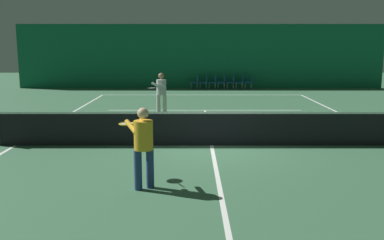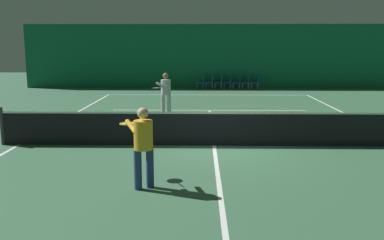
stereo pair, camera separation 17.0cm
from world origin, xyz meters
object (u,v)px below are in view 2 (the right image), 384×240
Objects in this scene: courtside_chair_2 at (219,81)px; courtside_chair_5 at (247,81)px; player_far at (165,91)px; courtside_chair_6 at (256,81)px; courtside_chair_1 at (210,81)px; courtside_chair_4 at (238,81)px; courtside_chair_3 at (228,81)px; player_near at (143,141)px; tennis_net at (214,128)px; courtside_chair_0 at (201,81)px.

courtside_chair_5 is at bearing 90.00° from courtside_chair_2.
player_far reaches higher than courtside_chair_5.
player_far is 2.00× the size of courtside_chair_6.
courtside_chair_4 is at bearing 90.00° from courtside_chair_1.
courtside_chair_3 is 1.00× the size of courtside_chair_5.
courtside_chair_4 is (3.42, 18.53, -0.45)m from player_near.
courtside_chair_1 and courtside_chair_2 have the same top height.
tennis_net is at bearing -7.28° from courtside_chair_4.
courtside_chair_2 is 1.00× the size of courtside_chair_4.
courtside_chair_1 is 0.56m from courtside_chair_2.
courtside_chair_1 and courtside_chair_4 have the same top height.
courtside_chair_2 is 1.13m from courtside_chair_4.
courtside_chair_2 and courtside_chair_3 have the same top height.
courtside_chair_1 is at bearing -90.00° from courtside_chair_5.
player_near is 18.96m from courtside_chair_5.
player_near is 18.61m from courtside_chair_1.
player_near is 1.92× the size of courtside_chair_0.
courtside_chair_2 is at bearing -35.02° from player_near.
courtside_chair_0 is 1.00× the size of courtside_chair_3.
courtside_chair_0 is 1.69m from courtside_chair_3.
player_near reaches higher than courtside_chair_6.
tennis_net is 14.29× the size of courtside_chair_4.
player_near is 19.08m from courtside_chair_6.
courtside_chair_6 is at bearing 90.00° from courtside_chair_0.
courtside_chair_0 and courtside_chair_3 have the same top height.
courtside_chair_3 is 1.69m from courtside_chair_6.
player_near reaches higher than courtside_chair_0.
courtside_chair_3 is (1.69, 0.00, 0.00)m from courtside_chair_0.
courtside_chair_3 is at bearing 179.12° from player_far.
courtside_chair_2 is (1.13, 0.00, 0.00)m from courtside_chair_0.
courtside_chair_1 is at bearing -174.76° from player_far.
courtside_chair_6 is (2.26, 0.00, 0.00)m from courtside_chair_2.
courtside_chair_0 and courtside_chair_5 have the same top height.
player_near reaches higher than courtside_chair_1.
courtside_chair_1 is (1.99, 9.90, -0.49)m from player_far.
courtside_chair_3 is at bearing 84.85° from tennis_net.
player_far is 10.39m from courtside_chair_3.
courtside_chair_3 is (0.56, 0.00, 0.00)m from courtside_chair_2.
courtside_chair_4 is at bearing 90.00° from courtside_chair_2.
courtside_chair_0 is 1.00× the size of courtside_chair_2.
courtside_chair_2 is at bearing 90.00° from courtside_chair_1.
player_near is at bearing -8.76° from courtside_chair_3.
courtside_chair_1 is at bearing -33.30° from player_near.
courtside_chair_2 is at bearing 90.00° from courtside_chair_0.
courtside_chair_2 is at bearing -177.87° from player_far.
courtside_chair_5 is (1.13, 0.00, 0.00)m from courtside_chair_3.
courtside_chair_6 is at bearing 90.00° from courtside_chair_2.
courtside_chair_3 is at bearing -36.73° from player_near.
courtside_chair_5 is at bearing -40.11° from player_near.
courtside_chair_4 is (3.68, 9.90, -0.49)m from player_far.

